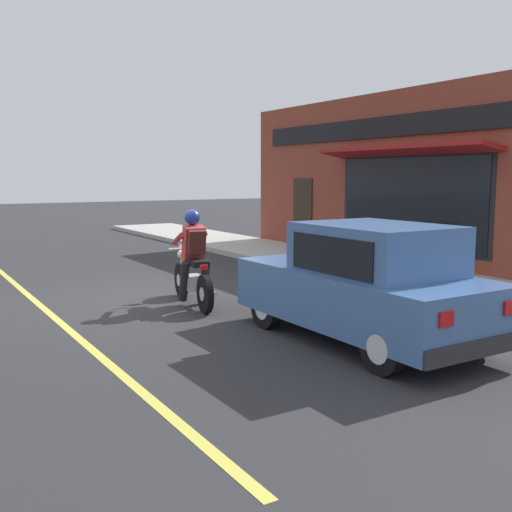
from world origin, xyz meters
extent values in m
plane|color=#2B2B2D|center=(0.00, 0.00, 0.00)|extent=(80.00, 80.00, 0.00)
cube|color=#ADAAA3|center=(5.21, 3.00, 0.07)|extent=(2.60, 22.00, 0.14)
cube|color=#D1C64C|center=(-1.80, 3.00, 0.00)|extent=(0.12, 19.80, 0.01)
cube|color=brown|center=(6.76, 1.34, 2.10)|extent=(0.50, 10.54, 4.20)
cube|color=black|center=(6.49, 0.03, 1.55)|extent=(0.04, 4.43, 2.10)
cube|color=black|center=(6.50, 0.03, 1.55)|extent=(0.02, 4.64, 2.20)
cube|color=#2D2319|center=(6.49, 4.24, 1.05)|extent=(0.04, 0.90, 2.10)
cube|color=maroon|center=(6.16, 0.03, 2.75)|extent=(0.81, 5.06, 0.24)
cube|color=black|center=(6.48, 1.34, 3.35)|extent=(0.06, 8.96, 0.50)
cylinder|color=black|center=(0.55, -0.26, 0.31)|extent=(0.19, 0.63, 0.62)
cylinder|color=silver|center=(0.55, -0.26, 0.31)|extent=(0.15, 0.23, 0.22)
cylinder|color=black|center=(0.34, -1.64, 0.31)|extent=(0.19, 0.63, 0.62)
cylinder|color=silver|center=(0.34, -1.64, 0.31)|extent=(0.15, 0.23, 0.22)
cube|color=silver|center=(0.44, -1.00, 0.39)|extent=(0.34, 0.44, 0.24)
ellipsoid|color=orange|center=(0.48, -0.75, 0.80)|extent=(0.38, 0.56, 0.24)
cube|color=black|center=(0.40, -1.23, 0.76)|extent=(0.34, 0.59, 0.10)
cylinder|color=silver|center=(0.54, -0.36, 0.62)|extent=(0.12, 0.33, 0.68)
cylinder|color=silver|center=(0.52, -0.48, 0.91)|extent=(0.56, 0.13, 0.04)
sphere|color=silver|center=(0.55, -0.31, 0.79)|extent=(0.16, 0.16, 0.16)
cylinder|color=silver|center=(0.53, -1.42, 0.29)|extent=(0.16, 0.56, 0.08)
cube|color=red|center=(0.34, -1.59, 0.73)|extent=(0.13, 0.08, 0.08)
cylinder|color=black|center=(0.25, -1.04, 0.43)|extent=(0.19, 0.37, 0.71)
cylinder|color=black|center=(0.60, -1.10, 0.43)|extent=(0.19, 0.37, 0.71)
cube|color=#B23333|center=(0.43, -1.05, 1.08)|extent=(0.39, 0.38, 0.57)
cylinder|color=#B23333|center=(0.27, -0.78, 1.12)|extent=(0.17, 0.53, 0.26)
cylinder|color=#B23333|center=(0.66, -0.84, 1.12)|extent=(0.17, 0.53, 0.26)
sphere|color=navy|center=(0.44, -0.99, 1.49)|extent=(0.26, 0.26, 0.26)
cube|color=#4C1E19|center=(0.40, -1.21, 1.10)|extent=(0.31, 0.28, 0.42)
cylinder|color=black|center=(0.67, -2.95, 0.30)|extent=(0.18, 0.60, 0.60)
cylinder|color=silver|center=(0.67, -2.95, 0.30)|extent=(0.20, 0.33, 0.33)
cylinder|color=black|center=(2.11, -2.95, 0.30)|extent=(0.18, 0.60, 0.60)
cylinder|color=silver|center=(2.11, -2.95, 0.30)|extent=(0.20, 0.33, 0.33)
cylinder|color=black|center=(0.66, -5.35, 0.30)|extent=(0.18, 0.60, 0.60)
cylinder|color=silver|center=(0.66, -5.35, 0.30)|extent=(0.20, 0.33, 0.33)
cylinder|color=black|center=(2.10, -5.35, 0.30)|extent=(0.18, 0.60, 0.60)
cylinder|color=silver|center=(2.10, -5.35, 0.30)|extent=(0.20, 0.33, 0.33)
cube|color=#42669E|center=(1.39, -4.15, 0.60)|extent=(1.65, 3.71, 0.70)
cube|color=#42669E|center=(1.39, -4.40, 1.24)|extent=(1.45, 1.90, 0.66)
cube|color=black|center=(1.39, -3.53, 1.19)|extent=(1.33, 0.35, 0.51)
cube|color=black|center=(0.66, -4.40, 1.22)|extent=(0.03, 1.52, 0.46)
cube|color=black|center=(2.11, -4.40, 1.22)|extent=(0.03, 1.52, 0.46)
cube|color=silver|center=(0.88, -2.29, 0.72)|extent=(0.24, 0.04, 0.14)
cube|color=red|center=(0.87, -6.01, 0.74)|extent=(0.20, 0.04, 0.16)
cube|color=silver|center=(1.90, -2.29, 0.72)|extent=(0.24, 0.04, 0.14)
cube|color=red|center=(1.89, -6.01, 0.74)|extent=(0.20, 0.04, 0.16)
cube|color=#28282B|center=(1.39, -2.32, 0.35)|extent=(1.61, 0.13, 0.20)
cube|color=#28282B|center=(1.38, -5.98, 0.35)|extent=(1.61, 0.13, 0.20)
cylinder|color=#23512D|center=(5.87, -0.66, 0.59)|extent=(0.52, 0.52, 0.90)
cylinder|color=black|center=(5.87, -0.66, 1.08)|extent=(0.56, 0.56, 0.08)
camera|label=1|loc=(-3.85, -10.05, 2.18)|focal=42.00mm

